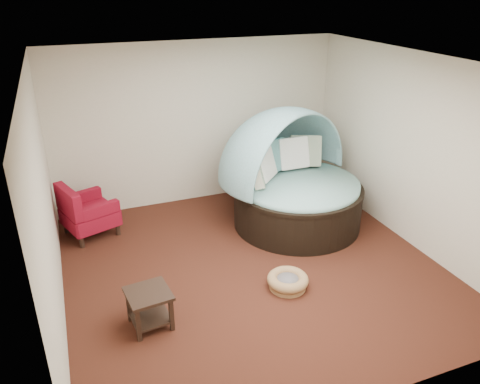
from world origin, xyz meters
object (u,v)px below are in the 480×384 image
object	(u,v)px
pet_basket	(288,281)
side_table	(149,304)
red_armchair	(86,212)
canopy_daybed	(293,172)

from	to	relation	value
pet_basket	side_table	bearing A→B (deg)	-177.63
red_armchair	canopy_daybed	bearing A→B (deg)	-32.47
canopy_daybed	red_armchair	distance (m)	3.30
red_armchair	side_table	size ratio (longest dim) A/B	1.78
side_table	red_armchair	bearing A→B (deg)	101.16
canopy_daybed	red_armchair	world-z (taller)	canopy_daybed
red_armchair	side_table	distance (m)	2.51
canopy_daybed	side_table	xyz separation A→B (m)	(-2.69, -1.72, -0.58)
side_table	canopy_daybed	bearing A→B (deg)	32.57
canopy_daybed	side_table	distance (m)	3.24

